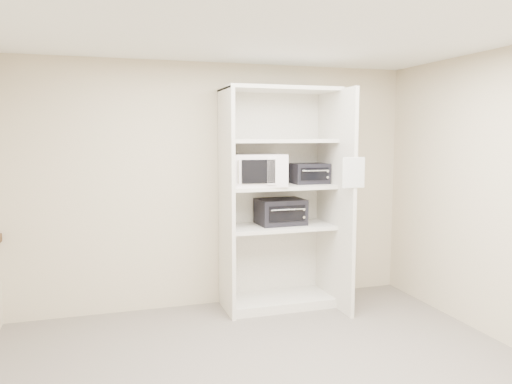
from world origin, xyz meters
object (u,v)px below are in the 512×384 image
object	(u,v)px
toaster_oven_upper	(309,173)
toaster_oven_lower	(280,212)
shelving_unit	(283,206)
microwave	(258,170)

from	to	relation	value
toaster_oven_upper	toaster_oven_lower	distance (m)	0.54
toaster_oven_upper	shelving_unit	bearing A→B (deg)	-174.77
shelving_unit	toaster_oven_upper	size ratio (longest dim) A/B	6.16
shelving_unit	toaster_oven_upper	distance (m)	0.48
shelving_unit	toaster_oven_lower	world-z (taller)	shelving_unit
toaster_oven_lower	microwave	bearing A→B (deg)	-162.57
shelving_unit	toaster_oven_upper	xyz separation A→B (m)	(0.33, 0.03, 0.35)
microwave	toaster_oven_upper	size ratio (longest dim) A/B	1.44
microwave	shelving_unit	bearing A→B (deg)	17.57
shelving_unit	toaster_oven_lower	size ratio (longest dim) A/B	4.74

